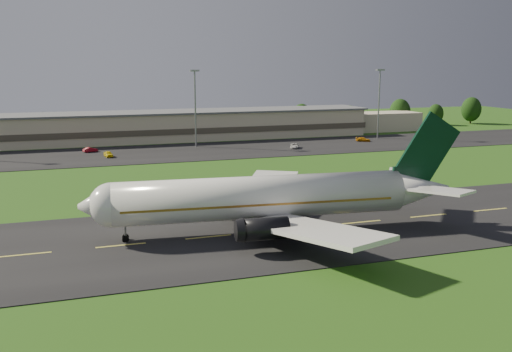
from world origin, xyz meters
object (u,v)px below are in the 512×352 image
object	(u,v)px
service_vehicle_c	(295,146)
airliner	(268,198)
service_vehicle_a	(108,154)
light_mast_centre	(195,99)
light_mast_east	(379,95)
terminal	(189,126)
service_vehicle_d	(363,139)
service_vehicle_b	(90,150)

from	to	relation	value
service_vehicle_c	airliner	bearing A→B (deg)	-90.47
service_vehicle_a	service_vehicle_c	distance (m)	47.44
light_mast_centre	service_vehicle_a	xyz separation A→B (m)	(-23.52, -10.43, -11.95)
light_mast_east	terminal	bearing A→B (deg)	163.20
light_mast_centre	service_vehicle_d	xyz separation A→B (m)	(47.40, -5.12, -12.04)
airliner	light_mast_centre	size ratio (longest dim) A/B	2.52
service_vehicle_a	airliner	bearing A→B (deg)	-86.85
light_mast_centre	light_mast_east	distance (m)	55.00
light_mast_centre	service_vehicle_d	distance (m)	49.18
service_vehicle_c	light_mast_centre	bearing A→B (deg)	179.43
airliner	service_vehicle_a	size ratio (longest dim) A/B	12.71
terminal	light_mast_centre	world-z (taller)	light_mast_centre
light_mast_centre	light_mast_east	bearing A→B (deg)	0.00
service_vehicle_b	service_vehicle_c	size ratio (longest dim) A/B	0.84
service_vehicle_b	service_vehicle_d	size ratio (longest dim) A/B	0.89
terminal	light_mast_east	size ratio (longest dim) A/B	7.13
service_vehicle_a	terminal	bearing A→B (deg)	37.45
airliner	light_mast_centre	world-z (taller)	light_mast_centre
light_mast_centre	service_vehicle_b	world-z (taller)	light_mast_centre
light_mast_centre	service_vehicle_d	world-z (taller)	light_mast_centre
service_vehicle_a	service_vehicle_b	xyz separation A→B (m)	(-3.74, 9.22, -0.09)
service_vehicle_a	service_vehicle_c	size ratio (longest dim) A/B	0.93
light_mast_east	service_vehicle_b	xyz separation A→B (m)	(-82.27, -1.21, -12.04)
airliner	light_mast_east	bearing A→B (deg)	57.44
light_mast_east	service_vehicle_a	world-z (taller)	light_mast_east
airliner	service_vehicle_a	distance (m)	71.47
terminal	service_vehicle_d	xyz separation A→B (m)	(46.00, -21.31, -3.30)
terminal	light_mast_centre	xyz separation A→B (m)	(-1.40, -16.18, 8.75)
terminal	service_vehicle_d	bearing A→B (deg)	-24.85
service_vehicle_a	service_vehicle_d	bearing A→B (deg)	-5.15
light_mast_centre	terminal	bearing A→B (deg)	85.05
terminal	service_vehicle_a	xyz separation A→B (m)	(-24.93, -26.61, -3.20)
light_mast_east	service_vehicle_d	xyz separation A→B (m)	(-7.60, -5.12, -12.04)
service_vehicle_a	light_mast_centre	bearing A→B (deg)	14.49
airliner	service_vehicle_b	xyz separation A→B (m)	(-19.28, 78.87, -3.96)
service_vehicle_d	service_vehicle_a	bearing A→B (deg)	126.92
service_vehicle_b	service_vehicle_c	distance (m)	52.13
airliner	light_mast_east	size ratio (longest dim) A/B	2.52
terminal	light_mast_centre	size ratio (longest dim) A/B	7.13
service_vehicle_b	airliner	bearing A→B (deg)	170.51
terminal	airliner	bearing A→B (deg)	-95.57
terminal	service_vehicle_d	distance (m)	50.80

